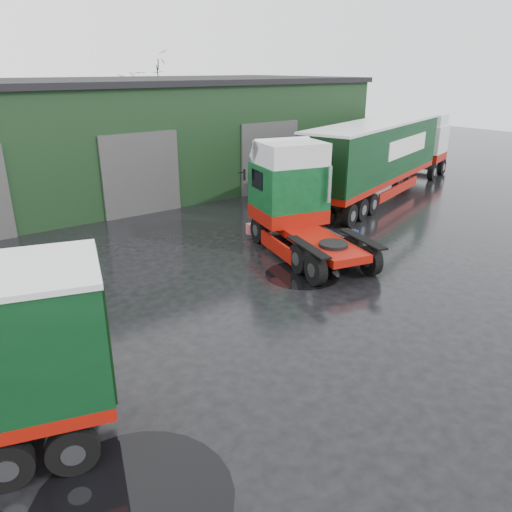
{
  "coord_description": "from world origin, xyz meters",
  "views": [
    {
      "loc": [
        -8.05,
        -8.73,
        6.92
      ],
      "look_at": [
        0.2,
        2.25,
        1.7
      ],
      "focal_mm": 35.0,
      "sensor_mm": 36.0,
      "label": 1
    }
  ],
  "objects_px": {
    "warehouse": "(95,137)",
    "wash_bucket": "(355,234)",
    "hero_tractor": "(312,204)",
    "tree_back_b": "(147,109)",
    "lorry_right": "(374,162)"
  },
  "relations": [
    {
      "from": "lorry_right",
      "to": "wash_bucket",
      "type": "relative_size",
      "value": 46.8
    },
    {
      "from": "tree_back_b",
      "to": "warehouse",
      "type": "bearing_deg",
      "value": -128.66
    },
    {
      "from": "warehouse",
      "to": "wash_bucket",
      "type": "height_order",
      "value": "warehouse"
    },
    {
      "from": "warehouse",
      "to": "lorry_right",
      "type": "bearing_deg",
      "value": -44.24
    },
    {
      "from": "lorry_right",
      "to": "tree_back_b",
      "type": "xyz_separation_m",
      "value": [
        -3.29,
        21.0,
        1.62
      ]
    },
    {
      "from": "wash_bucket",
      "to": "tree_back_b",
      "type": "relative_size",
      "value": 0.05
    },
    {
      "from": "lorry_right",
      "to": "wash_bucket",
      "type": "xyz_separation_m",
      "value": [
        -5.64,
        -3.95,
        -1.96
      ]
    },
    {
      "from": "hero_tractor",
      "to": "warehouse",
      "type": "bearing_deg",
      "value": 112.73
    },
    {
      "from": "hero_tractor",
      "to": "wash_bucket",
      "type": "xyz_separation_m",
      "value": [
        3.15,
        0.55,
        -1.96
      ]
    },
    {
      "from": "hero_tractor",
      "to": "tree_back_b",
      "type": "bearing_deg",
      "value": 91.39
    },
    {
      "from": "hero_tractor",
      "to": "wash_bucket",
      "type": "height_order",
      "value": "hero_tractor"
    },
    {
      "from": "hero_tractor",
      "to": "wash_bucket",
      "type": "relative_size",
      "value": 19.73
    },
    {
      "from": "hero_tractor",
      "to": "lorry_right",
      "type": "bearing_deg",
      "value": 40.66
    },
    {
      "from": "hero_tractor",
      "to": "tree_back_b",
      "type": "distance_m",
      "value": 26.14
    },
    {
      "from": "hero_tractor",
      "to": "wash_bucket",
      "type": "distance_m",
      "value": 3.75
    }
  ]
}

